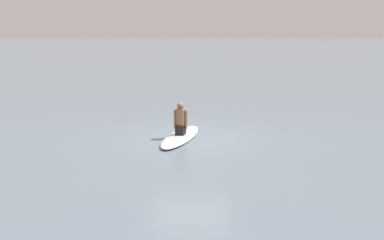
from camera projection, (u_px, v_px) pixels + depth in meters
The scene contains 3 objects.
ground_plane at pixel (191, 139), 12.29m from camera, with size 400.00×400.00×0.00m, color slate.
surfboard at pixel (181, 136), 12.40m from camera, with size 2.92×0.77×0.13m, color silver.
person_paddler at pixel (181, 120), 12.29m from camera, with size 0.37×0.43×0.98m.
Camera 1 is at (11.85, 0.97, 3.18)m, focal length 38.16 mm.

